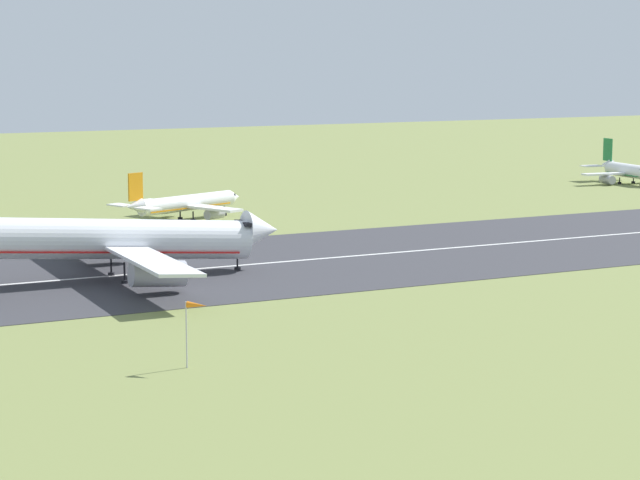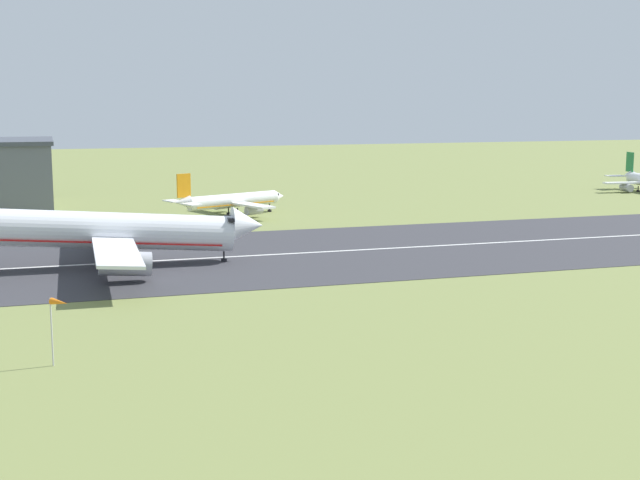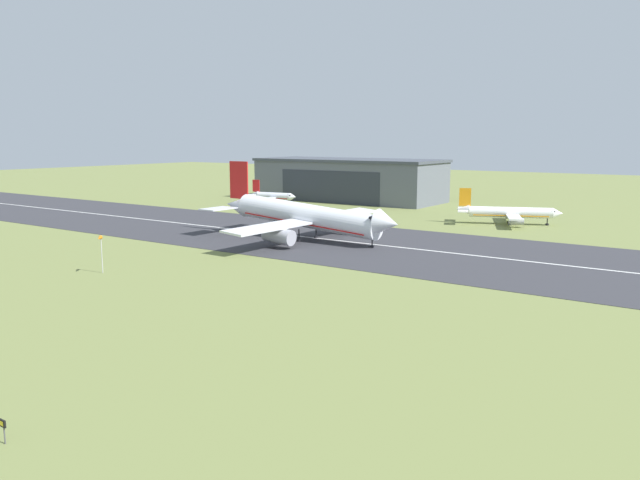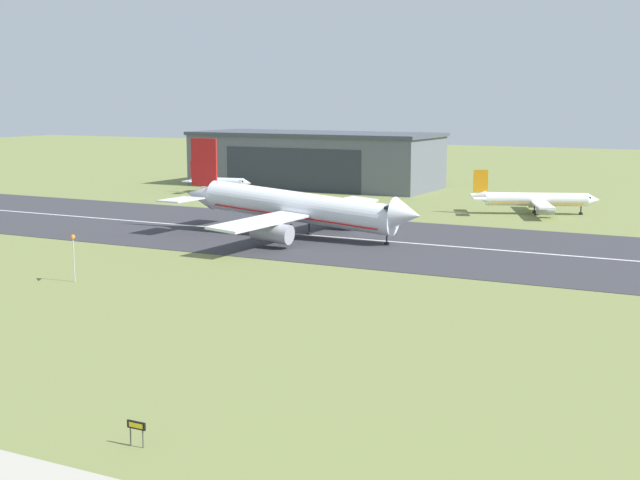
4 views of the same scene
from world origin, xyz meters
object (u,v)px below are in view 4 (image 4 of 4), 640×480
object	(u,v)px
airplane_landing	(297,208)
airplane_parked_centre	(535,200)
airplane_parked_east	(220,183)
windsock_pole	(73,241)
runway_sign	(136,428)

from	to	relation	value
airplane_landing	airplane_parked_centre	size ratio (longest dim) A/B	1.83
airplane_parked_east	windsock_pole	world-z (taller)	airplane_parked_east
airplane_parked_centre	windsock_pole	xyz separation A→B (m)	(-34.79, -95.05, 2.50)
airplane_parked_centre	airplane_parked_east	world-z (taller)	airplane_parked_centre
windsock_pole	airplane_landing	bearing A→B (deg)	81.68
airplane_landing	airplane_parked_centre	distance (m)	56.28
windsock_pole	runway_sign	world-z (taller)	windsock_pole
airplane_parked_east	airplane_landing	bearing A→B (deg)	-45.79
airplane_landing	airplane_parked_centre	xyz separation A→B (m)	(28.02, 48.76, -2.08)
airplane_parked_centre	airplane_landing	bearing A→B (deg)	-119.89
airplane_parked_east	airplane_parked_centre	bearing A→B (deg)	-2.48
airplane_landing	airplane_parked_centre	world-z (taller)	airplane_landing
airplane_parked_east	runway_sign	xyz separation A→B (m)	(85.64, -137.48, -1.35)
airplane_parked_centre	runway_sign	size ratio (longest dim) A/B	14.64
airplane_landing	airplane_parked_centre	bearing A→B (deg)	60.11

